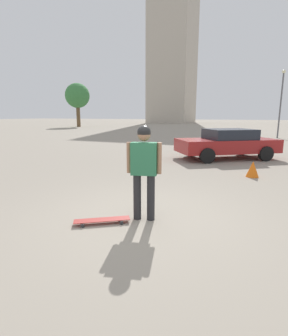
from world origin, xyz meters
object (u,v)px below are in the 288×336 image
Objects in this scene: skateboard at (102,220)px; car_parked_near at (227,143)px; traffic_cone at (253,169)px; person at (144,165)px.

skateboard is 0.20× the size of car_parked_near.
traffic_cone is at bearing 74.06° from car_parked_near.
person reaches higher than skateboard.
traffic_cone is (4.44, -1.74, -0.78)m from person.
person is 1.86× the size of skateboard.
skateboard is 5.46m from traffic_cone.
person is 1.24m from skateboard.
skateboard is (-0.48, 0.60, -0.97)m from person.
traffic_cone is at bearing 53.99° from person.
traffic_cone is (4.92, -2.35, 0.19)m from skateboard.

